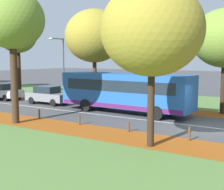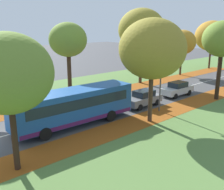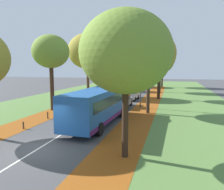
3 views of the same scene
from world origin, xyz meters
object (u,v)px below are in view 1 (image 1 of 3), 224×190
(tree_right_near, at_px, (94,36))
(tree_right_mid, at_px, (18,36))
(tree_left_near, at_px, (12,21))
(bus, at_px, (125,91))
(bollard_third, at_px, (129,127))
(bollard_fourth, at_px, (79,120))
(streetlamp_right, at_px, (61,62))
(bollard_fifth, at_px, (39,114))
(car_grey_lead, at_px, (48,95))
(car_silver_following, at_px, (3,91))
(tree_left_nearest, at_px, (152,30))
(bollard_second, at_px, (189,134))

(tree_right_near, distance_m, tree_right_mid, 10.85)
(tree_left_near, distance_m, bus, 9.36)
(tree_right_near, distance_m, bollard_third, 13.56)
(bollard_fourth, xyz_separation_m, streetlamp_right, (7.25, 7.83, 3.41))
(tree_left_near, height_order, tree_right_mid, tree_right_mid)
(tree_left_near, relative_size, bollard_fifth, 12.57)
(bollard_third, bearing_deg, tree_right_mid, 64.62)
(tree_left_near, bearing_deg, car_grey_lead, 29.47)
(tree_right_near, xyz_separation_m, tree_right_mid, (0.45, 10.83, 0.39))
(bus, bearing_deg, bollard_fourth, 177.02)
(car_grey_lead, bearing_deg, tree_left_near, -150.53)
(bollard_fourth, bearing_deg, streetlamp_right, 47.19)
(tree_right_near, height_order, bollard_third, tree_right_near)
(bus, height_order, car_grey_lead, bus)
(tree_right_mid, height_order, car_silver_following, tree_right_mid)
(tree_right_near, bearing_deg, bollard_fourth, -150.01)
(tree_left_near, height_order, streetlamp_right, tree_left_near)
(streetlamp_right, bearing_deg, tree_left_nearest, -124.03)
(tree_right_near, xyz_separation_m, car_grey_lead, (-3.30, 2.82, -5.33))
(tree_right_mid, xyz_separation_m, bollard_second, (-9.20, -22.88, -6.17))
(bollard_third, height_order, car_grey_lead, car_grey_lead)
(tree_left_near, bearing_deg, bollard_fourth, -65.63)
(tree_right_mid, relative_size, car_silver_following, 1.99)
(tree_left_nearest, height_order, bus, tree_left_nearest)
(bus, bearing_deg, streetlamp_right, 76.05)
(tree_left_near, distance_m, tree_right_near, 10.56)
(tree_left_nearest, distance_m, bollard_fifth, 10.75)
(tree_left_near, height_order, car_grey_lead, tree_left_near)
(bollard_fourth, relative_size, bus, 0.06)
(tree_left_nearest, relative_size, bollard_fifth, 11.40)
(bus, bearing_deg, tree_left_nearest, -142.54)
(bollard_third, xyz_separation_m, bollard_fifth, (0.03, 7.00, 0.04))
(tree_left_nearest, xyz_separation_m, bollard_second, (1.94, -1.23, -5.05))
(car_grey_lead, bearing_deg, tree_right_mid, 64.92)
(tree_right_near, bearing_deg, tree_left_near, -173.24)
(bus, bearing_deg, car_grey_lead, 88.46)
(bollard_fourth, xyz_separation_m, bus, (5.24, -0.27, 1.38))
(car_grey_lead, bearing_deg, bollard_third, -115.58)
(tree_right_mid, bearing_deg, streetlamp_right, -103.64)
(bollard_fifth, bearing_deg, bollard_fourth, -90.71)
(bollard_third, distance_m, streetlamp_right, 13.88)
(tree_right_near, relative_size, tree_right_mid, 1.01)
(bollard_fourth, bearing_deg, bollard_third, -89.77)
(tree_left_near, height_order, bus, tree_left_near)
(tree_right_mid, xyz_separation_m, bollard_fifth, (-9.16, -12.38, -6.20))
(bollard_fifth, bearing_deg, tree_left_near, 169.99)
(bollard_second, distance_m, car_grey_lead, 15.84)
(bollard_third, height_order, bus, bus)
(tree_left_nearest, height_order, bollard_second, tree_left_nearest)
(streetlamp_right, distance_m, bus, 8.59)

